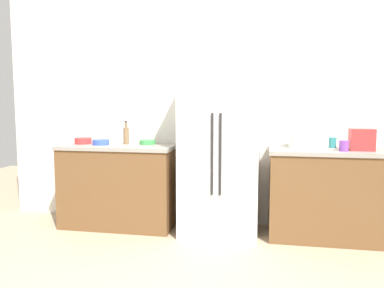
{
  "coord_description": "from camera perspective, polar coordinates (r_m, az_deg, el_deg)",
  "views": [
    {
      "loc": [
        0.68,
        -2.72,
        1.39
      ],
      "look_at": [
        0.09,
        0.4,
        1.05
      ],
      "focal_mm": 36.18,
      "sensor_mm": 36.0,
      "label": 1
    }
  ],
  "objects": [
    {
      "name": "toaster",
      "position": [
        4.13,
        23.74,
        0.58
      ],
      "size": [
        0.23,
        0.15,
        0.21
      ],
      "primitive_type": "cube",
      "color": "red",
      "rests_on": "counter_right"
    },
    {
      "name": "bowl_a",
      "position": [
        4.38,
        -6.58,
        0.28
      ],
      "size": [
        0.18,
        0.18,
        0.05
      ],
      "primitive_type": "cylinder",
      "color": "green",
      "rests_on": "counter_left"
    },
    {
      "name": "ground_plane",
      "position": [
        3.13,
        -3.14,
        -20.25
      ],
      "size": [
        9.64,
        9.64,
        0.0
      ],
      "primitive_type": "plane",
      "color": "tan"
    },
    {
      "name": "counter_left",
      "position": [
        4.46,
        -10.64,
        -5.97
      ],
      "size": [
        1.28,
        0.62,
        0.92
      ],
      "color": "brown",
      "rests_on": "ground_plane"
    },
    {
      "name": "cup_a",
      "position": [
        4.29,
        20.01,
        0.2
      ],
      "size": [
        0.07,
        0.07,
        0.11
      ],
      "primitive_type": "cylinder",
      "color": "teal",
      "rests_on": "counter_right"
    },
    {
      "name": "kitchen_back_panel",
      "position": [
        4.47,
        2.0,
        6.68
      ],
      "size": [
        4.82,
        0.1,
        2.87
      ],
      "primitive_type": "cube",
      "color": "silver",
      "rests_on": "ground_plane"
    },
    {
      "name": "rice_cooker",
      "position": [
        4.14,
        15.85,
        1.32
      ],
      "size": [
        0.25,
        0.25,
        0.3
      ],
      "color": "white",
      "rests_on": "counter_right"
    },
    {
      "name": "counter_right",
      "position": [
        4.21,
        19.05,
        -6.94
      ],
      "size": [
        1.15,
        0.62,
        0.92
      ],
      "color": "brown",
      "rests_on": "ground_plane"
    },
    {
      "name": "bowl_b",
      "position": [
        4.58,
        -15.75,
        0.46
      ],
      "size": [
        0.19,
        0.19,
        0.07
      ],
      "primitive_type": "cylinder",
      "color": "red",
      "rests_on": "counter_left"
    },
    {
      "name": "bowl_c",
      "position": [
        4.42,
        -13.29,
        0.26
      ],
      "size": [
        0.18,
        0.18,
        0.06
      ],
      "primitive_type": "cylinder",
      "color": "blue",
      "rests_on": "counter_left"
    },
    {
      "name": "refrigerator",
      "position": [
        4.08,
        4.17,
        -0.92
      ],
      "size": [
        0.81,
        0.67,
        1.78
      ],
      "color": "white",
      "rests_on": "ground_plane"
    },
    {
      "name": "bottle_a",
      "position": [
        4.43,
        -9.68,
        1.33
      ],
      "size": [
        0.06,
        0.06,
        0.26
      ],
      "color": "brown",
      "rests_on": "counter_left"
    },
    {
      "name": "cup_b",
      "position": [
        4.02,
        21.49,
        -0.25
      ],
      "size": [
        0.09,
        0.09,
        0.1
      ],
      "primitive_type": "cylinder",
      "color": "purple",
      "rests_on": "counter_right"
    },
    {
      "name": "cup_c",
      "position": [
        4.33,
        22.98,
        0.09
      ],
      "size": [
        0.08,
        0.08,
        0.1
      ],
      "primitive_type": "cylinder",
      "color": "white",
      "rests_on": "counter_right"
    }
  ]
}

